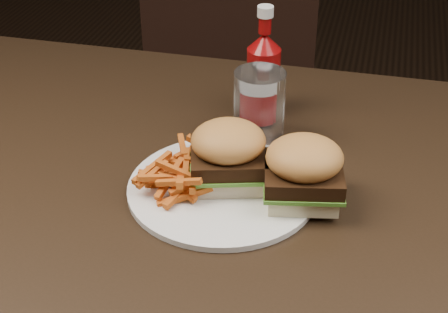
% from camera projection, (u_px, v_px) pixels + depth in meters
% --- Properties ---
extents(dining_table, '(1.20, 0.80, 0.04)m').
position_uv_depth(dining_table, '(220.00, 197.00, 0.95)').
color(dining_table, black).
rests_on(dining_table, ground).
extents(chair_far, '(0.49, 0.49, 0.04)m').
position_uv_depth(chair_far, '(236.00, 81.00, 1.92)').
color(chair_far, black).
rests_on(chair_far, ground).
extents(plate, '(0.26, 0.26, 0.01)m').
position_uv_depth(plate, '(222.00, 188.00, 0.93)').
color(plate, white).
rests_on(plate, dining_table).
extents(sandwich_half_a, '(0.11, 0.10, 0.02)m').
position_uv_depth(sandwich_half_a, '(228.00, 174.00, 0.93)').
color(sandwich_half_a, beige).
rests_on(sandwich_half_a, plate).
extents(sandwich_half_b, '(0.10, 0.10, 0.02)m').
position_uv_depth(sandwich_half_b, '(302.00, 191.00, 0.89)').
color(sandwich_half_b, beige).
rests_on(sandwich_half_b, plate).
extents(fries_pile, '(0.11, 0.11, 0.04)m').
position_uv_depth(fries_pile, '(189.00, 167.00, 0.92)').
color(fries_pile, '#AD330A').
rests_on(fries_pile, plate).
extents(ketchup_bottle, '(0.05, 0.05, 0.11)m').
position_uv_depth(ketchup_bottle, '(263.00, 80.00, 1.08)').
color(ketchup_bottle, maroon).
rests_on(ketchup_bottle, dining_table).
extents(tumbler, '(0.09, 0.09, 0.12)m').
position_uv_depth(tumbler, '(259.00, 109.00, 1.01)').
color(tumbler, white).
rests_on(tumbler, dining_table).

